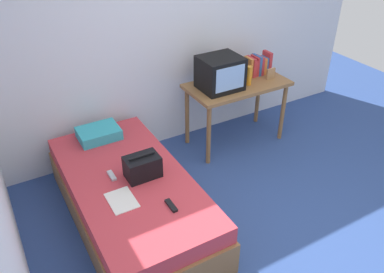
{
  "coord_description": "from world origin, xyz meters",
  "views": [
    {
      "loc": [
        -1.85,
        -1.78,
        2.66
      ],
      "look_at": [
        -0.24,
        1.05,
        0.58
      ],
      "focal_mm": 37.05,
      "sensor_mm": 36.0,
      "label": 1
    }
  ],
  "objects_px": {
    "tv": "(220,73)",
    "water_bottle": "(249,76)",
    "book_row": "(258,65)",
    "pillow": "(99,133)",
    "remote_silver": "(112,176)",
    "picture_frame": "(271,74)",
    "desk": "(237,91)",
    "handbag": "(142,167)",
    "remote_dark": "(171,205)",
    "bed": "(131,199)",
    "magazine": "(122,200)"
  },
  "relations": [
    {
      "from": "desk",
      "to": "handbag",
      "type": "xyz_separation_m",
      "value": [
        -1.48,
        -0.68,
        -0.08
      ]
    },
    {
      "from": "pillow",
      "to": "remote_silver",
      "type": "xyz_separation_m",
      "value": [
        -0.11,
        -0.67,
        -0.04
      ]
    },
    {
      "from": "handbag",
      "to": "magazine",
      "type": "bearing_deg",
      "value": -143.13
    },
    {
      "from": "desk",
      "to": "picture_frame",
      "type": "xyz_separation_m",
      "value": [
        0.4,
        -0.08,
        0.16
      ]
    },
    {
      "from": "desk",
      "to": "tv",
      "type": "xyz_separation_m",
      "value": [
        -0.25,
        -0.01,
        0.28
      ]
    },
    {
      "from": "remote_dark",
      "to": "remote_silver",
      "type": "distance_m",
      "value": 0.66
    },
    {
      "from": "tv",
      "to": "magazine",
      "type": "relative_size",
      "value": 1.52
    },
    {
      "from": "tv",
      "to": "picture_frame",
      "type": "height_order",
      "value": "tv"
    },
    {
      "from": "water_bottle",
      "to": "remote_dark",
      "type": "distance_m",
      "value": 1.9
    },
    {
      "from": "remote_silver",
      "to": "book_row",
      "type": "bearing_deg",
      "value": 17.6
    },
    {
      "from": "water_bottle",
      "to": "pillow",
      "type": "xyz_separation_m",
      "value": [
        -1.7,
        0.2,
        -0.33
      ]
    },
    {
      "from": "picture_frame",
      "to": "remote_dark",
      "type": "relative_size",
      "value": 0.79
    },
    {
      "from": "book_row",
      "to": "remote_dark",
      "type": "xyz_separation_m",
      "value": [
        -1.8,
        -1.26,
        -0.38
      ]
    },
    {
      "from": "tv",
      "to": "pillow",
      "type": "bearing_deg",
      "value": 175.0
    },
    {
      "from": "book_row",
      "to": "remote_dark",
      "type": "distance_m",
      "value": 2.23
    },
    {
      "from": "pillow",
      "to": "magazine",
      "type": "height_order",
      "value": "pillow"
    },
    {
      "from": "handbag",
      "to": "desk",
      "type": "bearing_deg",
      "value": 24.82
    },
    {
      "from": "tv",
      "to": "book_row",
      "type": "height_order",
      "value": "tv"
    },
    {
      "from": "tv",
      "to": "water_bottle",
      "type": "relative_size",
      "value": 2.03
    },
    {
      "from": "desk",
      "to": "remote_silver",
      "type": "height_order",
      "value": "desk"
    },
    {
      "from": "bed",
      "to": "pillow",
      "type": "distance_m",
      "value": 0.81
    },
    {
      "from": "tv",
      "to": "book_row",
      "type": "relative_size",
      "value": 1.43
    },
    {
      "from": "book_row",
      "to": "magazine",
      "type": "xyz_separation_m",
      "value": [
        -2.11,
        -1.0,
        -0.39
      ]
    },
    {
      "from": "tv",
      "to": "remote_dark",
      "type": "distance_m",
      "value": 1.72
    },
    {
      "from": "handbag",
      "to": "remote_silver",
      "type": "height_order",
      "value": "handbag"
    },
    {
      "from": "bed",
      "to": "water_bottle",
      "type": "distance_m",
      "value": 1.88
    },
    {
      "from": "desk",
      "to": "tv",
      "type": "distance_m",
      "value": 0.37
    },
    {
      "from": "desk",
      "to": "picture_frame",
      "type": "distance_m",
      "value": 0.44
    },
    {
      "from": "handbag",
      "to": "book_row",
      "type": "bearing_deg",
      "value": 23.23
    },
    {
      "from": "picture_frame",
      "to": "remote_dark",
      "type": "distance_m",
      "value": 2.16
    },
    {
      "from": "desk",
      "to": "handbag",
      "type": "height_order",
      "value": "desk"
    },
    {
      "from": "handbag",
      "to": "remote_dark",
      "type": "relative_size",
      "value": 1.92
    },
    {
      "from": "bed",
      "to": "remote_dark",
      "type": "height_order",
      "value": "remote_dark"
    },
    {
      "from": "bed",
      "to": "handbag",
      "type": "distance_m",
      "value": 0.37
    },
    {
      "from": "pillow",
      "to": "bed",
      "type": "bearing_deg",
      "value": -88.92
    },
    {
      "from": "water_bottle",
      "to": "remote_dark",
      "type": "height_order",
      "value": "water_bottle"
    },
    {
      "from": "picture_frame",
      "to": "desk",
      "type": "bearing_deg",
      "value": 168.08
    },
    {
      "from": "picture_frame",
      "to": "pillow",
      "type": "relative_size",
      "value": 0.3
    },
    {
      "from": "tv",
      "to": "water_bottle",
      "type": "xyz_separation_m",
      "value": [
        0.33,
        -0.08,
        -0.07
      ]
    },
    {
      "from": "pillow",
      "to": "handbag",
      "type": "xyz_separation_m",
      "value": [
        0.13,
        -0.79,
        0.05
      ]
    },
    {
      "from": "magazine",
      "to": "pillow",
      "type": "bearing_deg",
      "value": 81.54
    },
    {
      "from": "desk",
      "to": "pillow",
      "type": "bearing_deg",
      "value": 176.12
    },
    {
      "from": "book_row",
      "to": "remote_silver",
      "type": "xyz_separation_m",
      "value": [
        -2.08,
        -0.66,
        -0.38
      ]
    },
    {
      "from": "tv",
      "to": "handbag",
      "type": "height_order",
      "value": "tv"
    },
    {
      "from": "magazine",
      "to": "bed",
      "type": "bearing_deg",
      "value": 57.0
    },
    {
      "from": "bed",
      "to": "picture_frame",
      "type": "relative_size",
      "value": 16.2
    },
    {
      "from": "desk",
      "to": "remote_silver",
      "type": "xyz_separation_m",
      "value": [
        -1.72,
        -0.56,
        -0.17
      ]
    },
    {
      "from": "picture_frame",
      "to": "magazine",
      "type": "distance_m",
      "value": 2.34
    },
    {
      "from": "remote_silver",
      "to": "remote_dark",
      "type": "bearing_deg",
      "value": -65.08
    },
    {
      "from": "remote_dark",
      "to": "book_row",
      "type": "bearing_deg",
      "value": 35.06
    }
  ]
}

